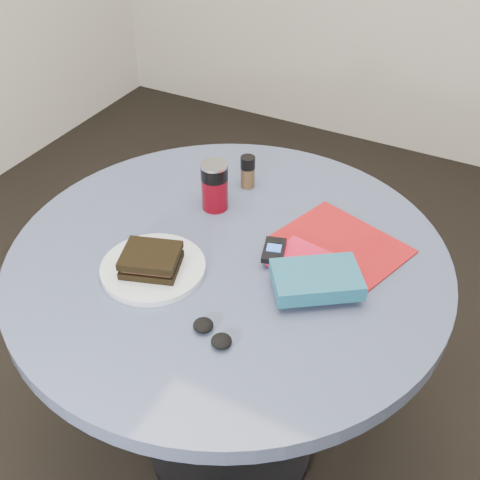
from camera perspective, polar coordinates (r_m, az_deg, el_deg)
The scene contains 11 objects.
ground at distance 1.93m, azimuth -0.83°, elevation -18.72°, with size 4.00×4.00×0.00m, color black.
table at distance 1.47m, azimuth -1.04°, elevation -6.20°, with size 1.00×1.00×0.75m.
plate at distance 1.32m, azimuth -8.24°, elevation -2.65°, with size 0.23×0.23×0.01m, color silver.
sandwich at distance 1.30m, azimuth -8.43°, elevation -1.90°, with size 0.15×0.13×0.04m.
soda_can at distance 1.47m, azimuth -2.42°, elevation 5.15°, with size 0.09×0.09×0.12m.
pepper_grinder at distance 1.56m, azimuth 0.74°, elevation 6.50°, with size 0.05×0.05×0.09m.
magazine at distance 1.40m, azimuth 9.67°, elevation -0.39°, with size 0.27×0.21×0.00m, color maroon.
red_book at distance 1.32m, azimuth 6.78°, elevation -2.34°, with size 0.17×0.11×0.01m, color red.
novel at distance 1.25m, azimuth 7.26°, elevation -3.73°, with size 0.18×0.12×0.03m, color navy.
mp3_player at distance 1.33m, azimuth 3.24°, elevation -0.99°, with size 0.07×0.09×0.01m.
headphones at distance 1.17m, azimuth -2.65°, elevation -8.81°, with size 0.10×0.07×0.02m.
Camera 1 is at (0.51, -0.91, 1.62)m, focal length 45.00 mm.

